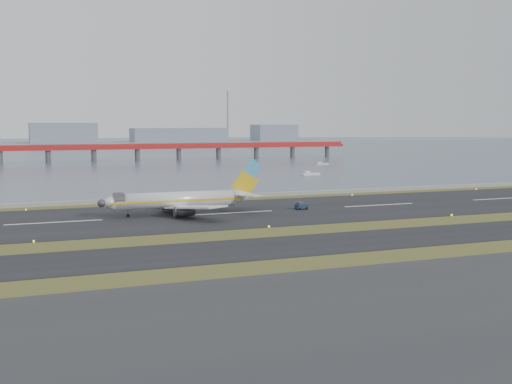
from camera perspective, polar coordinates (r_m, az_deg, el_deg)
ground at (r=122.88m, az=2.50°, el=-3.72°), size 1000.00×1000.00×0.00m
apron_strip at (r=77.07m, az=19.51°, el=-9.97°), size 1000.00×50.00×0.10m
taxiway_strip at (r=112.18m, az=4.98°, el=-4.65°), size 1000.00×18.00×0.10m
runway_strip at (r=150.48m, az=-2.12°, el=-1.89°), size 1000.00×45.00×0.10m
seawall at (r=178.80m, az=-5.28°, el=-0.50°), size 1000.00×2.50×1.00m
bay_water at (r=573.23m, az=-16.44°, el=3.74°), size 1400.00×800.00×1.30m
red_pier at (r=367.54m, az=-10.51°, el=3.86°), size 260.00×5.00×10.20m
far_shoreline at (r=733.58m, az=-16.48°, el=4.67°), size 1400.00×80.00×60.50m
airliner at (r=148.59m, az=-6.58°, el=-0.70°), size 38.52×32.89×12.80m
pushback_tug at (r=156.98m, az=4.03°, el=-1.25°), size 3.20×2.21×1.89m
workboat_near at (r=261.42m, az=4.81°, el=1.61°), size 8.03×3.17×1.90m
workboat_far at (r=330.83m, az=5.88°, el=2.51°), size 6.68×2.60×1.59m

